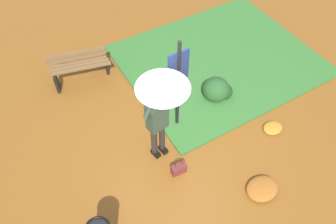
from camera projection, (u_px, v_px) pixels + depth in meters
name	position (u px, v px, depth m)	size (l,w,h in m)	color
ground_plane	(175.00, 153.00, 6.92)	(18.00, 18.00, 0.00)	brown
grass_verge	(219.00, 60.00, 8.70)	(4.80, 4.00, 0.05)	#387533
person_with_umbrella	(160.00, 101.00, 5.78)	(0.96, 0.96, 2.04)	#2D2823
info_sign_post	(178.00, 77.00, 6.29)	(0.44, 0.07, 2.30)	black
handbag	(179.00, 169.00, 6.54)	(0.31, 0.17, 0.37)	brown
park_bench	(80.00, 66.00, 8.00)	(1.42, 0.69, 0.75)	black
shrub_cluster	(218.00, 90.00, 7.69)	(0.69, 0.63, 0.57)	#285628
leaf_pile_near_person	(273.00, 128.00, 7.27)	(0.45, 0.36, 0.10)	#C68428
leaf_pile_by_bench	(262.00, 189.00, 6.33)	(0.65, 0.52, 0.14)	#A86023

